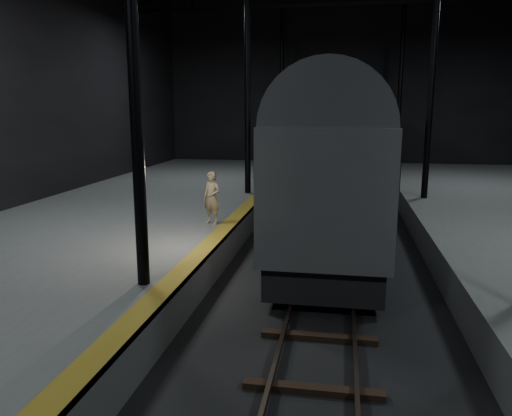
# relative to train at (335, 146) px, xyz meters

# --- Properties ---
(ground) EXTENTS (44.00, 44.00, 0.00)m
(ground) POSITION_rel_train_xyz_m (0.00, -7.62, -3.18)
(ground) COLOR black
(ground) RESTS_ON ground
(platform_left) EXTENTS (9.00, 43.80, 1.00)m
(platform_left) POSITION_rel_train_xyz_m (-7.50, -7.62, -2.68)
(platform_left) COLOR #525250
(platform_left) RESTS_ON ground
(tactile_strip) EXTENTS (0.50, 43.80, 0.01)m
(tactile_strip) POSITION_rel_train_xyz_m (-3.25, -7.62, -2.18)
(tactile_strip) COLOR olive
(tactile_strip) RESTS_ON platform_left
(track) EXTENTS (2.40, 43.00, 0.24)m
(track) POSITION_rel_train_xyz_m (0.00, -7.62, -3.11)
(track) COLOR #3F3328
(track) RESTS_ON ground
(train) EXTENTS (3.19, 21.34, 5.70)m
(train) POSITION_rel_train_xyz_m (0.00, 0.00, 0.00)
(train) COLOR #9B9EA3
(train) RESTS_ON ground
(woman) EXTENTS (0.74, 0.63, 1.73)m
(woman) POSITION_rel_train_xyz_m (-3.80, -5.85, -1.32)
(woman) COLOR #9A855E
(woman) RESTS_ON platform_left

